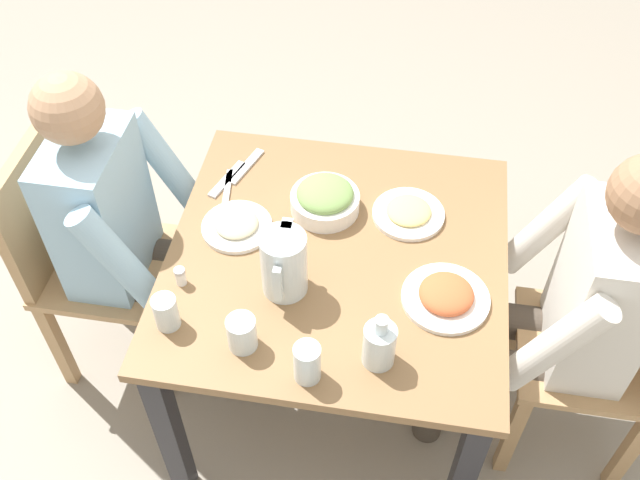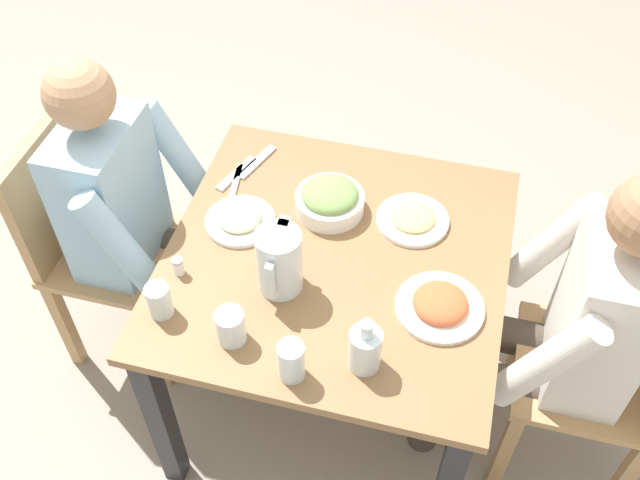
# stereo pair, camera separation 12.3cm
# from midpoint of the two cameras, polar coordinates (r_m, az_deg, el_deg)

# --- Properties ---
(ground_plane) EXTENTS (8.00, 8.00, 0.00)m
(ground_plane) POSITION_cam_midpoint_polar(r_m,az_deg,el_deg) (2.58, -0.33, -11.73)
(ground_plane) COLOR gray
(dining_table) EXTENTS (0.92, 0.92, 0.72)m
(dining_table) POSITION_cam_midpoint_polar(r_m,az_deg,el_deg) (2.08, -0.40, -3.31)
(dining_table) COLOR olive
(dining_table) RESTS_ON ground_plane
(chair_near) EXTENTS (0.40, 0.40, 0.88)m
(chair_near) POSITION_cam_midpoint_polar(r_m,az_deg,el_deg) (2.43, -19.61, -1.01)
(chair_near) COLOR tan
(chair_near) RESTS_ON ground_plane
(chair_far) EXTENTS (0.40, 0.40, 0.88)m
(chair_far) POSITION_cam_midpoint_polar(r_m,az_deg,el_deg) (2.22, 21.13, -7.79)
(chair_far) COLOR tan
(chair_far) RESTS_ON ground_plane
(diner_near) EXTENTS (0.48, 0.53, 1.18)m
(diner_near) POSITION_cam_midpoint_polar(r_m,az_deg,el_deg) (2.24, -15.87, 0.78)
(diner_near) COLOR #9EC6E0
(diner_near) RESTS_ON ground_plane
(diner_far) EXTENTS (0.48, 0.53, 1.18)m
(diner_far) POSITION_cam_midpoint_polar(r_m,az_deg,el_deg) (2.06, 16.75, -4.96)
(diner_far) COLOR silver
(diner_far) RESTS_ON ground_plane
(water_pitcher) EXTENTS (0.16, 0.12, 0.19)m
(water_pitcher) POSITION_cam_midpoint_polar(r_m,az_deg,el_deg) (1.85, -4.75, -1.93)
(water_pitcher) COLOR silver
(water_pitcher) RESTS_ON dining_table
(salad_bowl) EXTENTS (0.20, 0.20, 0.09)m
(salad_bowl) POSITION_cam_midpoint_polar(r_m,az_deg,el_deg) (2.08, -1.30, 3.20)
(salad_bowl) COLOR white
(salad_bowl) RESTS_ON dining_table
(plate_rice_curry) EXTENTS (0.23, 0.23, 0.05)m
(plate_rice_curry) POSITION_cam_midpoint_polar(r_m,az_deg,el_deg) (1.89, 8.04, -4.42)
(plate_rice_curry) COLOR white
(plate_rice_curry) RESTS_ON dining_table
(plate_fries) EXTENTS (0.21, 0.21, 0.04)m
(plate_fries) POSITION_cam_midpoint_polar(r_m,az_deg,el_deg) (2.09, 5.30, 2.11)
(plate_fries) COLOR white
(plate_fries) RESTS_ON dining_table
(plate_beans) EXTENTS (0.20, 0.20, 0.04)m
(plate_beans) POSITION_cam_midpoint_polar(r_m,az_deg,el_deg) (2.06, -8.25, 1.10)
(plate_beans) COLOR white
(plate_beans) RESTS_ON dining_table
(water_glass_near_left) EXTENTS (0.07, 0.07, 0.11)m
(water_glass_near_left) POSITION_cam_midpoint_polar(r_m,az_deg,el_deg) (1.72, -3.09, -9.66)
(water_glass_near_left) COLOR silver
(water_glass_near_left) RESTS_ON dining_table
(water_glass_center) EXTENTS (0.06, 0.06, 0.10)m
(water_glass_center) POSITION_cam_midpoint_polar(r_m,az_deg,el_deg) (1.86, -13.86, -5.59)
(water_glass_center) COLOR silver
(water_glass_center) RESTS_ON dining_table
(water_glass_far_right) EXTENTS (0.07, 0.07, 0.10)m
(water_glass_far_right) POSITION_cam_midpoint_polar(r_m,az_deg,el_deg) (1.79, -8.12, -7.32)
(water_glass_far_right) COLOR silver
(water_glass_far_right) RESTS_ON dining_table
(oil_carafe) EXTENTS (0.08, 0.08, 0.16)m
(oil_carafe) POSITION_cam_midpoint_polar(r_m,az_deg,el_deg) (1.74, 2.64, -8.40)
(oil_carafe) COLOR silver
(oil_carafe) RESTS_ON dining_table
(salt_shaker) EXTENTS (0.03, 0.03, 0.05)m
(salt_shaker) POSITION_cam_midpoint_polar(r_m,az_deg,el_deg) (1.95, -12.67, -2.85)
(salt_shaker) COLOR white
(salt_shaker) RESTS_ON dining_table
(fork_near) EXTENTS (0.17, 0.08, 0.01)m
(fork_near) POSITION_cam_midpoint_polar(r_m,az_deg,el_deg) (2.25, -7.37, 5.70)
(fork_near) COLOR silver
(fork_near) RESTS_ON dining_table
(knife_near) EXTENTS (0.19, 0.04, 0.01)m
(knife_near) POSITION_cam_midpoint_polar(r_m,az_deg,el_deg) (2.18, -8.92, 3.73)
(knife_near) COLOR silver
(knife_near) RESTS_ON dining_table
(fork_far) EXTENTS (0.17, 0.08, 0.01)m
(fork_far) POSITION_cam_midpoint_polar(r_m,az_deg,el_deg) (2.21, -8.88, 4.69)
(fork_far) COLOR silver
(fork_far) RESTS_ON dining_table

